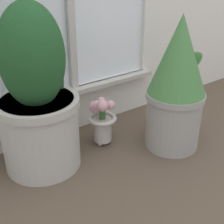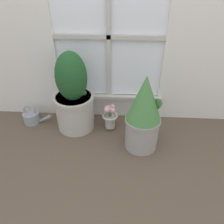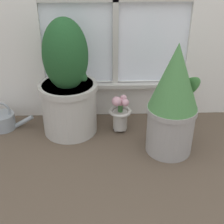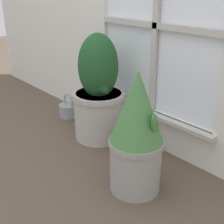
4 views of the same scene
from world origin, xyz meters
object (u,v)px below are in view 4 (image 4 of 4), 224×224
object	(u,v)px
potted_plant_left	(99,94)
flower_vase	(129,135)
watering_can	(69,110)
potted_plant_right	(137,133)

from	to	relation	value
potted_plant_left	flower_vase	size ratio (longest dim) A/B	2.78
potted_plant_left	watering_can	world-z (taller)	potted_plant_left
potted_plant_left	potted_plant_right	bearing A→B (deg)	-21.23
potted_plant_left	flower_vase	xyz separation A→B (m)	(0.31, -0.02, -0.18)
potted_plant_right	watering_can	distance (m)	1.10
potted_plant_right	watering_can	size ratio (longest dim) A/B	2.34
potted_plant_right	flower_vase	bearing A→B (deg)	142.28
watering_can	potted_plant_right	bearing A→B (deg)	-14.51
potted_plant_left	flower_vase	world-z (taller)	potted_plant_left
potted_plant_right	watering_can	bearing A→B (deg)	165.49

